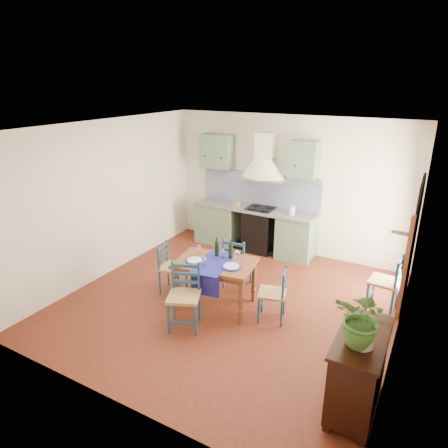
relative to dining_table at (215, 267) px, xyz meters
The scene contains 13 objects.
floor 0.72m from the dining_table, 50.97° to the left, with size 5.00×5.00×0.00m, color #4D1810.
back_wall 2.52m from the dining_table, 97.41° to the left, with size 5.00×0.96×2.80m.
right_wall 2.76m from the dining_table, ahead, with size 0.26×5.00×2.80m.
left_wall 2.47m from the dining_table, behind, with size 0.04×5.00×2.80m, color beige.
ceiling 2.14m from the dining_table, 50.97° to the left, with size 5.00×5.00×0.01m, color white.
dining_table is the anchor object (origin of this frame).
chair_near 0.74m from the dining_table, 98.55° to the right, with size 0.59×0.59×0.96m.
chair_far 0.74m from the dining_table, 89.35° to the left, with size 0.47×0.47×0.93m.
chair_left 0.92m from the dining_table, behind, with size 0.48×0.48×0.86m.
chair_right 1.00m from the dining_table, ahead, with size 0.48×0.48×0.85m.
chair_spare 2.66m from the dining_table, 26.34° to the left, with size 0.47×0.47×0.92m.
sideboard 2.65m from the dining_table, 24.67° to the right, with size 0.50×1.05×0.94m.
potted_plant 2.78m from the dining_table, 27.48° to the right, with size 0.54×0.47×0.60m, color #3D6C2A.
Camera 1 is at (2.69, -5.02, 3.44)m, focal length 32.00 mm.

